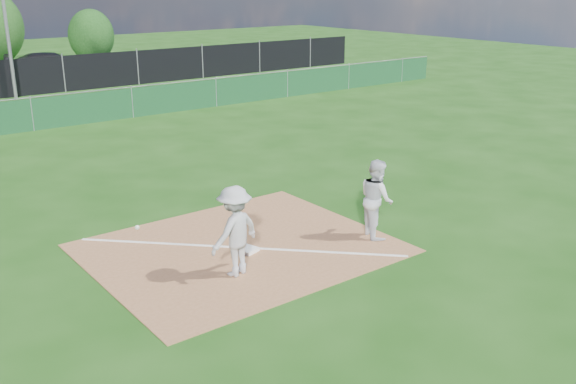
{
  "coord_description": "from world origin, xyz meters",
  "views": [
    {
      "loc": [
        -6.79,
        -9.5,
        5.4
      ],
      "look_at": [
        1.28,
        1.0,
        1.0
      ],
      "focal_mm": 40.0,
      "sensor_mm": 36.0,
      "label": 1
    }
  ],
  "objects_px": {
    "runner": "(377,198)",
    "tree_right": "(91,36)",
    "first_base": "(248,250)",
    "car_right": "(53,65)",
    "light_pole": "(5,11)",
    "play_at_first": "(235,231)"
  },
  "relations": [
    {
      "from": "light_pole",
      "to": "car_right",
      "type": "bearing_deg",
      "value": 55.8
    },
    {
      "from": "light_pole",
      "to": "runner",
      "type": "distance_m",
      "value": 23.17
    },
    {
      "from": "car_right",
      "to": "first_base",
      "type": "bearing_deg",
      "value": -175.16
    },
    {
      "from": "first_base",
      "to": "car_right",
      "type": "bearing_deg",
      "value": 79.47
    },
    {
      "from": "light_pole",
      "to": "first_base",
      "type": "distance_m",
      "value": 22.37
    },
    {
      "from": "light_pole",
      "to": "tree_right",
      "type": "height_order",
      "value": "light_pole"
    },
    {
      "from": "light_pole",
      "to": "runner",
      "type": "bearing_deg",
      "value": -86.83
    },
    {
      "from": "first_base",
      "to": "car_right",
      "type": "xyz_separation_m",
      "value": [
        5.06,
        27.23,
        0.68
      ]
    },
    {
      "from": "play_at_first",
      "to": "runner",
      "type": "bearing_deg",
      "value": -3.62
    },
    {
      "from": "first_base",
      "to": "car_right",
      "type": "height_order",
      "value": "car_right"
    },
    {
      "from": "first_base",
      "to": "play_at_first",
      "type": "xyz_separation_m",
      "value": [
        -0.77,
        -0.74,
        0.84
      ]
    },
    {
      "from": "light_pole",
      "to": "play_at_first",
      "type": "xyz_separation_m",
      "value": [
        -2.25,
        -22.7,
        -3.1
      ]
    },
    {
      "from": "car_right",
      "to": "tree_right",
      "type": "height_order",
      "value": "tree_right"
    },
    {
      "from": "car_right",
      "to": "play_at_first",
      "type": "bearing_deg",
      "value": -176.41
    },
    {
      "from": "first_base",
      "to": "tree_right",
      "type": "distance_m",
      "value": 34.09
    },
    {
      "from": "play_at_first",
      "to": "tree_right",
      "type": "relative_size",
      "value": 0.72
    },
    {
      "from": "play_at_first",
      "to": "car_right",
      "type": "relative_size",
      "value": 0.51
    },
    {
      "from": "first_base",
      "to": "car_right",
      "type": "relative_size",
      "value": 0.07
    },
    {
      "from": "play_at_first",
      "to": "car_right",
      "type": "bearing_deg",
      "value": 78.22
    },
    {
      "from": "first_base",
      "to": "light_pole",
      "type": "bearing_deg",
      "value": 86.13
    },
    {
      "from": "light_pole",
      "to": "runner",
      "type": "height_order",
      "value": "light_pole"
    },
    {
      "from": "runner",
      "to": "tree_right",
      "type": "bearing_deg",
      "value": 11.53
    }
  ]
}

